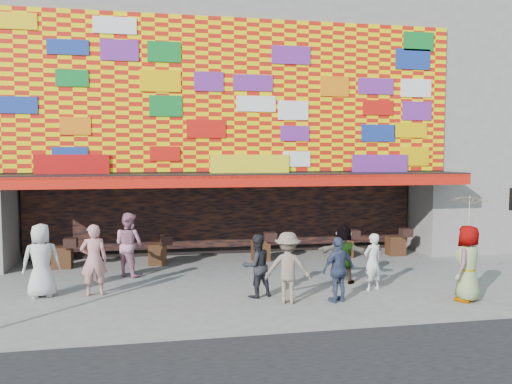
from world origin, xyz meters
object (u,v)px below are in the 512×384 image
Objects in this scene: ped_i at (129,244)px; ped_e at (339,269)px; ped_b at (94,260)px; ped_h at (373,262)px; ped_f at (344,254)px; ped_d at (288,268)px; ped_c at (257,266)px; ped_a at (41,260)px; ped_g at (468,263)px; parasol at (470,214)px.

ped_e is at bearing -176.20° from ped_i.
ped_b is 1.21× the size of ped_h.
ped_f is 1.08× the size of ped_h.
ped_f is (0.78, 1.74, 0.02)m from ped_e.
ped_i is (-6.06, 1.98, 0.13)m from ped_f.
ped_d is 5.38m from ped_i.
ped_f is at bearing -179.64° from ped_c.
ped_e is at bearing 153.22° from ped_a.
ped_g is 1.23m from parasol.
ped_a is at bearing 167.66° from parasol.
ped_g is 1.23× the size of ped_h.
ped_b is (1.29, -0.08, -0.02)m from ped_a.
ped_d is 4.68m from parasol.
ped_c is at bearing -41.93° from ped_e.
ped_i is (-4.03, 3.57, 0.08)m from ped_d.
ped_g is 0.99× the size of ped_i.
parasol is (9.22, -2.22, 1.25)m from ped_b.
ped_b is 1.14× the size of ped_e.
ped_a is 1.30m from ped_b.
parasol reaches higher than ped_a.
ped_i is at bearing -59.70° from ped_c.
ped_b is 6.81m from ped_f.
ped_a is 8.65m from ped_h.
ped_b is at bearing -22.59° from ped_h.
ped_a is 10.76m from ped_g.
ped_e is 6.46m from ped_i.
ped_f reaches higher than ped_c.
ped_g is at bearing 151.99° from ped_e.
ped_d reaches higher than ped_e.
ped_i reaches higher than ped_h.
ped_b is 2.14m from ped_i.
parasol is (1.91, -1.39, 1.41)m from ped_h.
ped_c is 2.85m from ped_f.
ped_i is (-6.56, 2.84, 0.19)m from ped_h.
ped_e is at bearing 90.83° from ped_f.
ped_e is 0.86× the size of ped_g.
ped_i is at bearing -116.97° from ped_b.
ped_b reaches higher than ped_c.
ped_e is at bearing 157.59° from ped_b.
parasol is (4.45, -0.66, 1.30)m from ped_d.
ped_g is at bearing 154.67° from ped_a.
ped_d is at bearing 116.46° from ped_c.
ped_h is 2.75m from parasol.
ped_b is 6.27m from ped_e.
ped_b is at bearing 25.22° from ped_f.
ped_a is 5.50m from ped_c.
ped_f reaches higher than ped_e.
ped_d is 0.92× the size of ped_i.
ped_e is at bearing -47.28° from ped_g.
ped_c is 0.85× the size of parasol.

